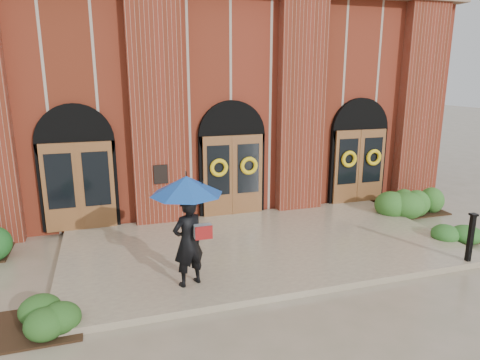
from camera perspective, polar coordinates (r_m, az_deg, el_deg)
name	(u,v)px	position (r m, az deg, el deg)	size (l,w,h in m)	color
ground	(263,251)	(11.27, 3.11, -9.39)	(90.00, 90.00, 0.00)	gray
landing	(261,246)	(11.37, 2.85, -8.76)	(10.00, 5.30, 0.15)	tan
church_building	(192,97)	(18.84, -6.39, 10.94)	(16.20, 12.53, 7.00)	maroon
man_with_umbrella	(187,210)	(8.72, -7.03, -3.98)	(1.89, 1.89, 2.35)	black
metal_post	(471,236)	(11.46, 28.40, -6.62)	(0.17, 0.17, 1.17)	black
hedge_wall_right	(395,202)	(14.91, 19.94, -2.73)	(3.09, 1.24, 0.79)	#2C5E21
hedge_front_left	(38,315)	(8.86, -25.38, -15.92)	(1.40, 1.20, 0.50)	#234A19
hedge_front_right	(444,231)	(13.26, 25.51, -6.10)	(1.27, 1.09, 0.45)	#265A20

